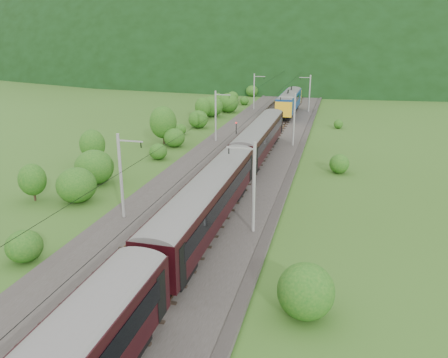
# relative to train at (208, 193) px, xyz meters

# --- Properties ---
(ground) EXTENTS (600.00, 600.00, 0.00)m
(ground) POSITION_rel_train_xyz_m (-2.40, 0.80, -3.81)
(ground) COLOR #365A1C
(ground) RESTS_ON ground
(railbed) EXTENTS (14.00, 220.00, 0.30)m
(railbed) POSITION_rel_train_xyz_m (-2.40, 10.80, -3.66)
(railbed) COLOR #38332D
(railbed) RESTS_ON ground
(track_left) EXTENTS (2.40, 220.00, 0.27)m
(track_left) POSITION_rel_train_xyz_m (-4.80, 10.80, -3.44)
(track_left) COLOR brown
(track_left) RESTS_ON railbed
(track_right) EXTENTS (2.40, 220.00, 0.27)m
(track_right) POSITION_rel_train_xyz_m (0.00, 10.80, -3.44)
(track_right) COLOR brown
(track_right) RESTS_ON railbed
(catenary_left) EXTENTS (2.54, 192.28, 8.00)m
(catenary_left) POSITION_rel_train_xyz_m (-8.52, 32.80, 0.69)
(catenary_left) COLOR gray
(catenary_left) RESTS_ON railbed
(catenary_right) EXTENTS (2.54, 192.28, 8.00)m
(catenary_right) POSITION_rel_train_xyz_m (3.72, 32.80, 0.69)
(catenary_right) COLOR gray
(catenary_right) RESTS_ON railbed
(overhead_wires) EXTENTS (4.83, 198.00, 0.03)m
(overhead_wires) POSITION_rel_train_xyz_m (-2.40, 10.80, 3.29)
(overhead_wires) COLOR black
(overhead_wires) RESTS_ON ground
(mountain_main) EXTENTS (504.00, 360.00, 244.00)m
(mountain_main) POSITION_rel_train_xyz_m (-2.40, 260.80, -3.81)
(mountain_main) COLOR black
(mountain_main) RESTS_ON ground
(mountain_ridge) EXTENTS (336.00, 280.00, 132.00)m
(mountain_ridge) POSITION_rel_train_xyz_m (-122.40, 300.80, -3.81)
(mountain_ridge) COLOR black
(mountain_ridge) RESTS_ON ground
(train) EXTENTS (3.25, 131.80, 5.67)m
(train) POSITION_rel_train_xyz_m (0.00, 0.00, 0.00)
(train) COLOR black
(train) RESTS_ON ground
(hazard_post_near) EXTENTS (0.18, 0.18, 1.72)m
(hazard_post_near) POSITION_rel_train_xyz_m (-2.90, 37.02, -2.65)
(hazard_post_near) COLOR red
(hazard_post_near) RESTS_ON railbed
(hazard_post_far) EXTENTS (0.14, 0.14, 1.28)m
(hazard_post_far) POSITION_rel_train_xyz_m (-1.66, 61.00, -2.87)
(hazard_post_far) COLOR red
(hazard_post_far) RESTS_ON railbed
(signal) EXTENTS (0.23, 0.23, 2.05)m
(signal) POSITION_rel_train_xyz_m (-6.53, 38.46, -2.30)
(signal) COLOR black
(signal) RESTS_ON railbed
(vegetation_left) EXTENTS (12.72, 150.30, 6.88)m
(vegetation_left) POSITION_rel_train_xyz_m (-16.21, 22.86, -1.50)
(vegetation_left) COLOR #175516
(vegetation_left) RESTS_ON ground
(vegetation_right) EXTENTS (4.95, 88.09, 3.18)m
(vegetation_right) POSITION_rel_train_xyz_m (9.85, -3.02, -2.45)
(vegetation_right) COLOR #175516
(vegetation_right) RESTS_ON ground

